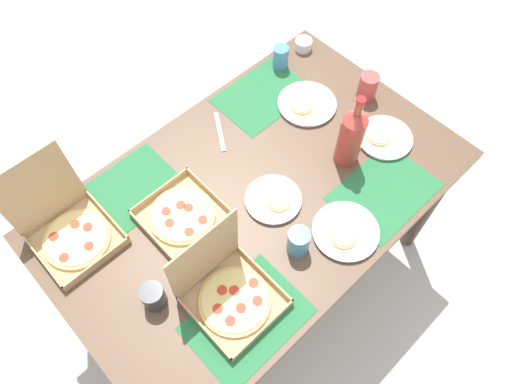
# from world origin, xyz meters

# --- Properties ---
(ground_plane) EXTENTS (6.00, 6.00, 0.00)m
(ground_plane) POSITION_xyz_m (0.00, 0.00, 0.00)
(ground_plane) COLOR beige
(dining_table) EXTENTS (1.48, 0.93, 0.77)m
(dining_table) POSITION_xyz_m (0.00, 0.00, 0.65)
(dining_table) COLOR #3F3328
(dining_table) RESTS_ON ground_plane
(placemat_near_left) EXTENTS (0.36, 0.26, 0.00)m
(placemat_near_left) POSITION_xyz_m (-0.33, -0.31, 0.77)
(placemat_near_left) COLOR #236638
(placemat_near_left) RESTS_ON dining_table
(placemat_near_right) EXTENTS (0.36, 0.26, 0.00)m
(placemat_near_right) POSITION_xyz_m (0.33, -0.31, 0.77)
(placemat_near_right) COLOR #236638
(placemat_near_right) RESTS_ON dining_table
(placemat_far_left) EXTENTS (0.36, 0.26, 0.00)m
(placemat_far_left) POSITION_xyz_m (-0.33, 0.31, 0.77)
(placemat_far_left) COLOR #236638
(placemat_far_left) RESTS_ON dining_table
(placemat_far_right) EXTENTS (0.36, 0.26, 0.00)m
(placemat_far_right) POSITION_xyz_m (0.33, 0.31, 0.77)
(placemat_far_right) COLOR #236638
(placemat_far_right) RESTS_ON dining_table
(pizza_box_corner_left) EXTENTS (0.26, 0.26, 0.29)m
(pizza_box_corner_left) POSITION_xyz_m (-0.32, -0.22, 0.81)
(pizza_box_corner_left) COLOR tan
(pizza_box_corner_left) RESTS_ON dining_table
(pizza_box_corner_right) EXTENTS (0.25, 0.29, 0.29)m
(pizza_box_corner_right) POSITION_xyz_m (-0.56, 0.30, 0.81)
(pizza_box_corner_right) COLOR tan
(pizza_box_corner_right) RESTS_ON dining_table
(pizza_box_center) EXTENTS (0.26, 0.26, 0.04)m
(pizza_box_center) POSITION_xyz_m (-0.25, 0.10, 0.78)
(pizza_box_center) COLOR tan
(pizza_box_center) RESTS_ON dining_table
(plate_near_left) EXTENTS (0.23, 0.23, 0.03)m
(plate_near_left) POSITION_xyz_m (0.42, 0.15, 0.78)
(plate_near_left) COLOR white
(plate_near_left) RESTS_ON dining_table
(plate_middle) EXTENTS (0.20, 0.20, 0.03)m
(plate_middle) POSITION_xyz_m (0.02, -0.07, 0.78)
(plate_middle) COLOR white
(plate_middle) RESTS_ON dining_table
(plate_near_right) EXTENTS (0.21, 0.21, 0.03)m
(plate_near_right) POSITION_xyz_m (0.51, -0.16, 0.78)
(plate_near_right) COLOR white
(plate_near_right) RESTS_ON dining_table
(plate_far_left) EXTENTS (0.23, 0.23, 0.03)m
(plate_far_left) POSITION_xyz_m (0.11, -0.32, 0.78)
(plate_far_left) COLOR white
(plate_far_left) RESTS_ON dining_table
(soda_bottle) EXTENTS (0.09, 0.09, 0.32)m
(soda_bottle) POSITION_xyz_m (0.34, -0.12, 0.90)
(soda_bottle) COLOR #B2382D
(soda_bottle) RESTS_ON dining_table
(cup_red) EXTENTS (0.06, 0.06, 0.10)m
(cup_red) POSITION_xyz_m (0.50, 0.38, 0.82)
(cup_red) COLOR teal
(cup_red) RESTS_ON dining_table
(cup_spare) EXTENTS (0.08, 0.08, 0.11)m
(cup_spare) POSITION_xyz_m (0.63, 0.03, 0.82)
(cup_spare) COLOR #BF4742
(cup_spare) RESTS_ON dining_table
(cup_dark) EXTENTS (0.07, 0.07, 0.09)m
(cup_dark) POSITION_xyz_m (-0.50, -0.07, 0.81)
(cup_dark) COLOR #333338
(cup_dark) RESTS_ON dining_table
(cup_clear_right) EXTENTS (0.07, 0.07, 0.10)m
(cup_clear_right) POSITION_xyz_m (-0.05, -0.25, 0.82)
(cup_clear_right) COLOR teal
(cup_clear_right) RESTS_ON dining_table
(condiment_bowl) EXTENTS (0.07, 0.07, 0.05)m
(condiment_bowl) POSITION_xyz_m (0.65, 0.39, 0.79)
(condiment_bowl) COLOR white
(condiment_bowl) RESTS_ON dining_table
(fork_by_far_right) EXTENTS (0.11, 0.17, 0.00)m
(fork_by_far_right) POSITION_xyz_m (0.08, 0.29, 0.77)
(fork_by_far_right) COLOR #B7B7BC
(fork_by_far_right) RESTS_ON dining_table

